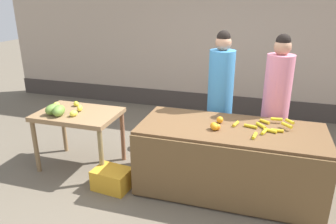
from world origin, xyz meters
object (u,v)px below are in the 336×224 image
vendor_woman_blue_shirt (220,99)px  produce_crate (112,179)px  vendor_woman_pink_shirt (276,105)px  produce_sack (155,134)px

vendor_woman_blue_shirt → produce_crate: bearing=-135.5°
vendor_woman_blue_shirt → vendor_woman_pink_shirt: size_ratio=1.01×
produce_crate → produce_sack: produce_sack is taller
vendor_woman_pink_shirt → produce_crate: 2.28m
vendor_woman_pink_shirt → produce_sack: size_ratio=4.02×
produce_sack → vendor_woman_blue_shirt: bearing=-7.3°
vendor_woman_blue_shirt → produce_crate: size_ratio=4.19×
vendor_woman_blue_shirt → vendor_woman_pink_shirt: vendor_woman_blue_shirt is taller
vendor_woman_blue_shirt → vendor_woman_pink_shirt: 0.72m
produce_sack → produce_crate: bearing=-96.0°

